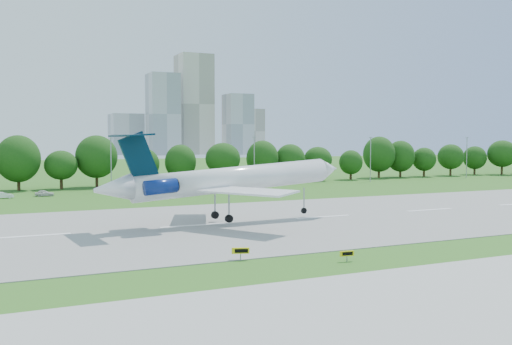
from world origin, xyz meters
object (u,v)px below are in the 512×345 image
object	(u,v)px
taxi_sign_left	(241,251)
service_vehicle_b	(44,193)
service_vehicle_a	(3,195)
airliner	(222,179)

from	to	relation	value
taxi_sign_left	service_vehicle_b	bearing A→B (deg)	118.91
taxi_sign_left	service_vehicle_a	world-z (taller)	service_vehicle_a
airliner	taxi_sign_left	world-z (taller)	airliner
service_vehicle_b	taxi_sign_left	bearing A→B (deg)	-167.85
service_vehicle_a	service_vehicle_b	xyz separation A→B (m)	(7.65, 1.28, 0.01)
service_vehicle_a	taxi_sign_left	bearing A→B (deg)	-179.25
airliner	service_vehicle_a	size ratio (longest dim) A/B	9.77
airliner	service_vehicle_b	size ratio (longest dim) A/B	9.95
service_vehicle_a	airliner	bearing A→B (deg)	-166.48
airliner	service_vehicle_b	xyz separation A→B (m)	(-18.61, 50.89, -5.44)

